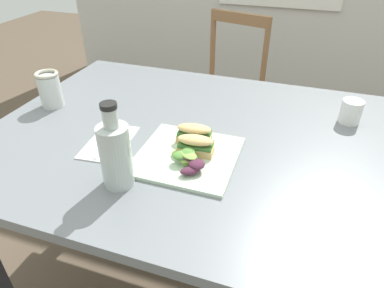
{
  "coord_description": "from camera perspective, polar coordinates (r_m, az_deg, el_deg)",
  "views": [
    {
      "loc": [
        0.35,
        -0.92,
        1.3
      ],
      "look_at": [
        0.08,
        -0.14,
        0.76
      ],
      "focal_mm": 32.07,
      "sensor_mm": 36.0,
      "label": 1
    }
  ],
  "objects": [
    {
      "name": "salad_mixed_greens",
      "position": [
        0.91,
        -0.34,
        -2.31
      ],
      "size": [
        0.13,
        0.15,
        0.04
      ],
      "color": "#84A84C",
      "rests_on": "plate_lunch"
    },
    {
      "name": "napkin_folded",
      "position": [
        1.05,
        -13.6,
        0.3
      ],
      "size": [
        0.14,
        0.21,
        0.0
      ],
      "primitive_type": "cube",
      "rotation": [
        0.0,
        0.0,
        0.09
      ],
      "color": "white",
      "rests_on": "dining_table"
    },
    {
      "name": "sandwich_half_front",
      "position": [
        0.95,
        0.59,
        -0.11
      ],
      "size": [
        0.1,
        0.06,
        0.06
      ],
      "color": "#DBB270",
      "rests_on": "plate_lunch"
    },
    {
      "name": "bottle_cold_brew",
      "position": [
        0.85,
        -12.51,
        -2.23
      ],
      "size": [
        0.08,
        0.08,
        0.22
      ],
      "color": "#472819",
      "rests_on": "dining_table"
    },
    {
      "name": "sandwich_half_back",
      "position": [
        1.0,
        0.38,
        1.82
      ],
      "size": [
        0.1,
        0.06,
        0.06
      ],
      "color": "#DBB270",
      "rests_on": "plate_lunch"
    },
    {
      "name": "dining_table",
      "position": [
        1.14,
        -0.78,
        -3.16
      ],
      "size": [
        1.24,
        0.96,
        0.74
      ],
      "color": "slate",
      "rests_on": "ground"
    },
    {
      "name": "plate_lunch",
      "position": [
        0.96,
        -0.77,
        -1.99
      ],
      "size": [
        0.27,
        0.27,
        0.01
      ],
      "primitive_type": "cube",
      "color": "beige",
      "rests_on": "dining_table"
    },
    {
      "name": "ground_plane",
      "position": [
        1.63,
        -1.22,
        -19.52
      ],
      "size": [
        8.05,
        8.05,
        0.0
      ],
      "primitive_type": "plane",
      "color": "brown"
    },
    {
      "name": "cup_extra_side",
      "position": [
        1.23,
        24.91,
        4.92
      ],
      "size": [
        0.07,
        0.07,
        0.08
      ],
      "primitive_type": "cylinder",
      "color": "white",
      "rests_on": "dining_table"
    },
    {
      "name": "chair_wooden_far",
      "position": [
        2.04,
        5.4,
        8.59
      ],
      "size": [
        0.49,
        0.49,
        0.87
      ],
      "color": "#8E6642",
      "rests_on": "ground"
    },
    {
      "name": "mason_jar_iced_tea",
      "position": [
        1.31,
        -22.5,
        8.13
      ],
      "size": [
        0.08,
        0.08,
        0.13
      ],
      "color": "gold",
      "rests_on": "dining_table"
    },
    {
      "name": "fork_on_napkin",
      "position": [
        1.06,
        -13.22,
        0.95
      ],
      "size": [
        0.03,
        0.19,
        0.0
      ],
      "color": "silver",
      "rests_on": "napkin_folded"
    }
  ]
}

